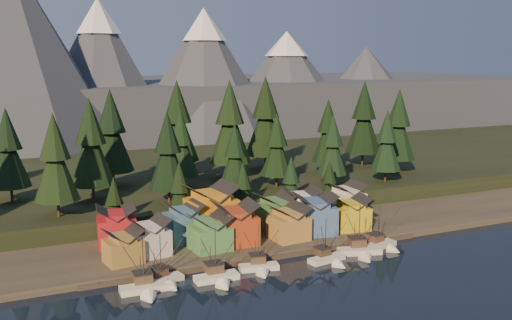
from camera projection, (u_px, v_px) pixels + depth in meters
name	position (u px, v px, depth m)	size (l,w,h in m)	color
ground	(298.00, 285.00, 111.82)	(500.00, 500.00, 0.00)	black
shore_strip	(225.00, 227.00, 147.62)	(400.00, 50.00, 1.50)	#342F26
hillside	(172.00, 180.00, 192.13)	(420.00, 100.00, 6.00)	black
dock	(263.00, 256.00, 126.55)	(80.00, 4.00, 1.00)	#493D34
mountain_ridge	(98.00, 91.00, 297.30)	(560.00, 190.00, 90.00)	#484F5D
boat_0	(145.00, 281.00, 107.73)	(9.72, 10.55, 12.15)	silver
boat_1	(164.00, 274.00, 112.02)	(9.05, 9.60, 10.88)	beige
boat_2	(218.00, 271.00, 113.03)	(9.16, 10.00, 12.00)	white
boat_3	(260.00, 261.00, 118.77)	(8.91, 9.47, 10.95)	silver
boat_4	(330.00, 253.00, 123.72)	(9.15, 9.71, 10.74)	silver
boat_5	(361.00, 245.00, 128.21)	(10.61, 11.21, 12.49)	beige
boat_6	(383.00, 239.00, 132.95)	(9.05, 9.63, 11.18)	beige
house_front_0	(123.00, 245.00, 119.27)	(8.31, 7.98, 7.25)	olive
house_front_1	(149.00, 236.00, 123.81)	(8.99, 8.72, 8.24)	beige
house_front_2	(210.00, 231.00, 127.36)	(8.93, 8.99, 7.97)	#49874A
house_front_3	(235.00, 222.00, 131.35)	(10.25, 9.83, 9.72)	#9E3518
house_front_4	(289.00, 221.00, 134.63)	(8.61, 9.20, 8.17)	#A67E3B
house_front_5	(315.00, 213.00, 138.82)	(11.05, 10.39, 9.95)	#3D5A91
house_front_6	(351.00, 212.00, 142.62)	(9.27, 8.88, 8.31)	gold
house_back_0	(116.00, 225.00, 130.15)	(9.30, 9.00, 9.23)	#A31920
house_back_1	(184.00, 221.00, 133.56)	(8.70, 8.79, 8.98)	#3C698E
house_back_2	(211.00, 207.00, 139.32)	(12.42, 11.60, 12.04)	#C3811B
house_back_3	(275.00, 210.00, 142.73)	(9.59, 8.70, 9.06)	#427841
house_back_4	(301.00, 205.00, 146.33)	(10.14, 9.86, 9.51)	silver
house_back_5	(346.00, 199.00, 153.26)	(8.47, 8.57, 9.27)	beige
tree_hill_1	(8.00, 151.00, 149.30)	(10.89, 10.89, 25.36)	#332319
tree_hill_2	(55.00, 160.00, 135.33)	(10.91, 10.91, 25.41)	#332319
tree_hill_3	(91.00, 145.00, 149.88)	(11.93, 11.93, 27.79)	#332319
tree_hill_4	(111.00, 134.00, 166.43)	(12.48, 12.48, 29.07)	#332319
tree_hill_5	(168.00, 153.00, 148.44)	(10.44, 10.44, 24.31)	#332319
tree_hill_6	(181.00, 146.00, 165.23)	(9.95, 9.95, 23.18)	#332319
tree_hill_7	(235.00, 157.00, 154.22)	(8.83, 8.83, 20.56)	#332319
tree_hill_8	(230.00, 125.00, 177.94)	(13.36, 13.36, 31.11)	#332319
tree_hill_9	(277.00, 147.00, 166.76)	(9.49, 9.49, 22.11)	#332319
tree_hill_10	(265.00, 119.00, 191.46)	(13.65, 13.65, 31.79)	#332319
tree_hill_11	(333.00, 147.00, 168.73)	(9.23, 9.23, 21.51)	#332319
tree_hill_12	(328.00, 133.00, 185.99)	(10.61, 10.61, 24.72)	#332319
tree_hill_13	(387.00, 143.00, 174.07)	(9.54, 9.54, 22.23)	#332319
tree_hill_14	(364.00, 120.00, 198.07)	(12.85, 12.85, 29.93)	#332319
tree_hill_15	(177.00, 124.00, 181.33)	(13.33, 13.33, 31.05)	#332319
tree_hill_17	(398.00, 127.00, 187.29)	(11.98, 11.98, 27.92)	#332319
tree_shore_0	(115.00, 205.00, 134.80)	(6.42, 6.42, 14.96)	#332319
tree_shore_1	(180.00, 193.00, 140.96)	(7.49, 7.49, 17.45)	#332319
tree_shore_2	(243.00, 189.00, 147.90)	(6.89, 6.89, 16.04)	#332319
tree_shore_3	(291.00, 184.00, 153.47)	(7.03, 7.03, 16.39)	#332319
tree_shore_4	(329.00, 183.00, 158.46)	(6.20, 6.20, 14.45)	#332319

